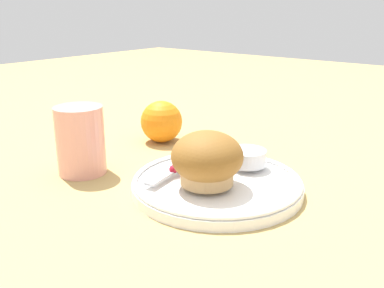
{
  "coord_description": "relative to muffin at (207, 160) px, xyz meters",
  "views": [
    {
      "loc": [
        -0.44,
        -0.33,
        0.25
      ],
      "look_at": [
        0.02,
        0.04,
        0.06
      ],
      "focal_mm": 40.0,
      "sensor_mm": 36.0,
      "label": 1
    }
  ],
  "objects": [
    {
      "name": "ground_plane",
      "position": [
        0.02,
        0.01,
        -0.05
      ],
      "size": [
        3.0,
        3.0,
        0.0
      ],
      "primitive_type": "plane",
      "color": "tan"
    },
    {
      "name": "plate",
      "position": [
        0.03,
        0.0,
        -0.04
      ],
      "size": [
        0.24,
        0.24,
        0.02
      ],
      "color": "white",
      "rests_on": "ground_plane"
    },
    {
      "name": "muffin",
      "position": [
        0.0,
        0.0,
        0.0
      ],
      "size": [
        0.1,
        0.1,
        0.07
      ],
      "color": "tan",
      "rests_on": "plate"
    },
    {
      "name": "cream_ramekin",
      "position": [
        0.09,
        -0.0,
        -0.02
      ],
      "size": [
        0.06,
        0.06,
        0.02
      ],
      "color": "silver",
      "rests_on": "plate"
    },
    {
      "name": "berry_pair",
      "position": [
        0.0,
        0.06,
        -0.03
      ],
      "size": [
        0.02,
        0.01,
        0.01
      ],
      "color": "#B7192D",
      "rests_on": "plate"
    },
    {
      "name": "butter_knife",
      "position": [
        0.04,
        0.07,
        -0.03
      ],
      "size": [
        0.19,
        0.05,
        0.0
      ],
      "rotation": [
        0.0,
        0.0,
        0.17
      ],
      "color": "#B7B7BC",
      "rests_on": "plate"
    },
    {
      "name": "orange_fruit",
      "position": [
        0.14,
        0.21,
        -0.01
      ],
      "size": [
        0.08,
        0.08,
        0.08
      ],
      "color": "orange",
      "rests_on": "ground_plane"
    },
    {
      "name": "juice_glass",
      "position": [
        -0.05,
        0.2,
        -0.0
      ],
      "size": [
        0.07,
        0.07,
        0.1
      ],
      "color": "#E5998C",
      "rests_on": "ground_plane"
    }
  ]
}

